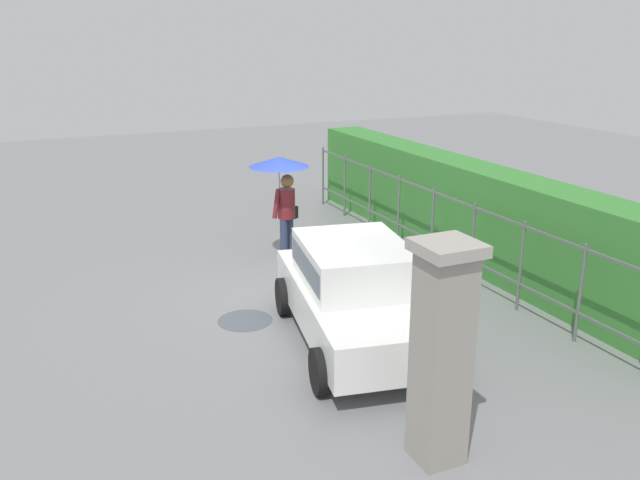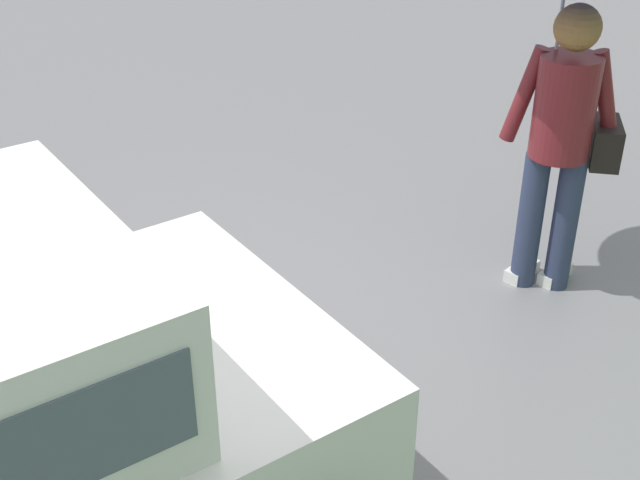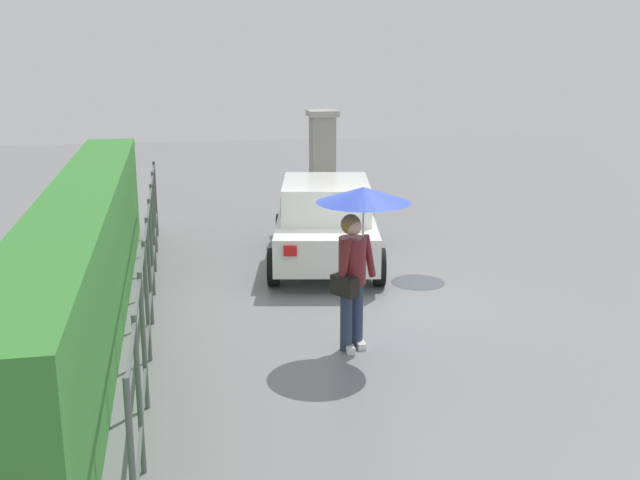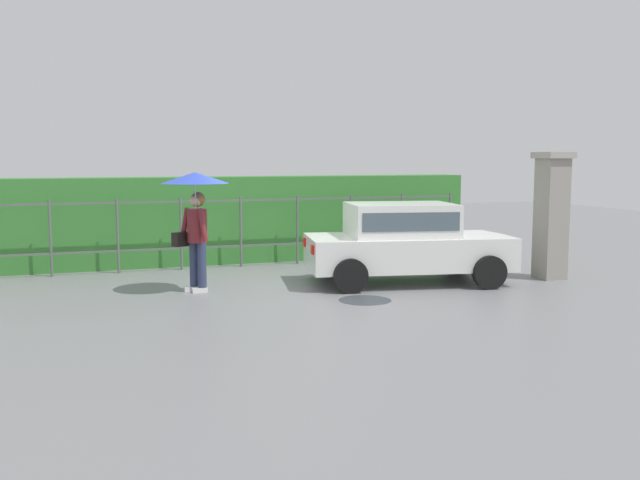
# 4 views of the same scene
# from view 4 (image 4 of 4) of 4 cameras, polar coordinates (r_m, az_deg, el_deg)

# --- Properties ---
(ground_plane) EXTENTS (40.00, 40.00, 0.00)m
(ground_plane) POSITION_cam_4_polar(r_m,az_deg,el_deg) (12.38, -1.95, -4.03)
(ground_plane) COLOR slate
(car) EXTENTS (3.95, 2.41, 1.48)m
(car) POSITION_cam_4_polar(r_m,az_deg,el_deg) (12.98, 6.96, 0.02)
(car) COLOR white
(car) RESTS_ON ground
(pedestrian) EXTENTS (1.15, 1.15, 2.07)m
(pedestrian) POSITION_cam_4_polar(r_m,az_deg,el_deg) (12.08, -10.14, 3.22)
(pedestrian) COLOR #2D3856
(pedestrian) RESTS_ON ground
(gate_pillar) EXTENTS (0.60, 0.60, 2.42)m
(gate_pillar) POSITION_cam_4_polar(r_m,az_deg,el_deg) (14.03, 18.37, 2.01)
(gate_pillar) COLOR gray
(gate_pillar) RESTS_ON ground
(fence_section) EXTENTS (10.14, 0.05, 1.50)m
(fence_section) POSITION_cam_4_polar(r_m,az_deg,el_deg) (14.91, -6.49, 0.97)
(fence_section) COLOR #59605B
(fence_section) RESTS_ON ground
(hedge_row) EXTENTS (11.09, 0.90, 1.90)m
(hedge_row) POSITION_cam_4_polar(r_m,az_deg,el_deg) (15.69, -7.16, 1.69)
(hedge_row) COLOR #387F33
(hedge_row) RESTS_ON ground
(puddle_near) EXTENTS (0.86, 0.86, 0.00)m
(puddle_near) POSITION_cam_4_polar(r_m,az_deg,el_deg) (11.43, 3.69, -4.92)
(puddle_near) COLOR #4C545B
(puddle_near) RESTS_ON ground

